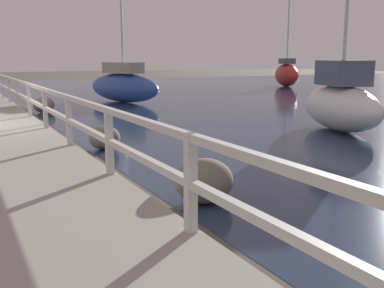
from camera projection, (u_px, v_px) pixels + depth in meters
name	position (u px, v px, depth m)	size (l,w,h in m)	color
railing	(36.00, 97.00, 11.76)	(0.10, 32.50, 0.96)	silver
boulder_far_strip	(44.00, 105.00, 16.01)	(0.74, 0.67, 0.56)	slate
boulder_downstream	(204.00, 181.00, 5.96)	(0.80, 0.72, 0.60)	#666056
boulder_mid_strip	(105.00, 138.00, 9.50)	(0.67, 0.60, 0.50)	#666056
sailboat_white	(341.00, 102.00, 11.95)	(2.56, 3.85, 8.11)	white
sailboat_red	(286.00, 74.00, 31.41)	(2.68, 4.07, 7.36)	red
sailboat_blue	(123.00, 86.00, 19.83)	(2.52, 4.69, 5.06)	#2D4C9E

